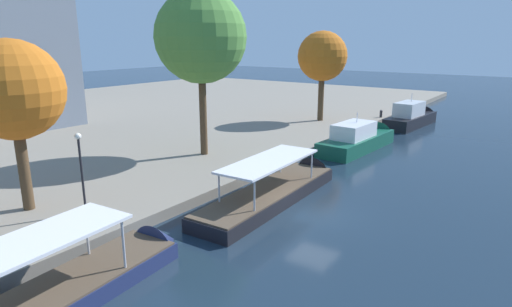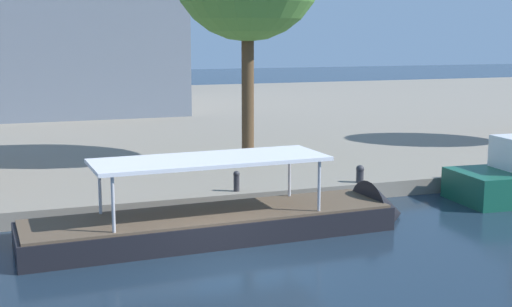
{
  "view_description": "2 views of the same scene",
  "coord_description": "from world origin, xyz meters",
  "px_view_note": "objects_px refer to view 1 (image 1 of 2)",
  "views": [
    {
      "loc": [
        -19.85,
        -10.16,
        9.3
      ],
      "look_at": [
        3.4,
        6.33,
        1.79
      ],
      "focal_mm": 30.28,
      "sensor_mm": 36.0,
      "label": 1
    },
    {
      "loc": [
        -5.78,
        -17.67,
        6.43
      ],
      "look_at": [
        3.06,
        6.9,
        1.96
      ],
      "focal_mm": 48.89,
      "sensor_mm": 36.0,
      "label": 2
    }
  ],
  "objects_px": {
    "tour_boat_1": "(56,302)",
    "mooring_bollard_2": "(242,168)",
    "tour_boat_2": "(278,193)",
    "tree_0": "(16,91)",
    "mooring_bollard_0": "(381,113)",
    "tree_1": "(200,37)",
    "lamp_post": "(82,171)",
    "mooring_bollard_1": "(284,153)",
    "motor_yacht_4": "(412,118)",
    "tree_2": "(321,57)",
    "motor_yacht_3": "(360,140)"
  },
  "relations": [
    {
      "from": "tour_boat_1",
      "to": "mooring_bollard_2",
      "type": "relative_size",
      "value": 17.31
    },
    {
      "from": "tour_boat_2",
      "to": "tree_0",
      "type": "height_order",
      "value": "tree_0"
    },
    {
      "from": "mooring_bollard_0",
      "to": "tree_1",
      "type": "distance_m",
      "value": 26.22
    },
    {
      "from": "tour_boat_2",
      "to": "lamp_post",
      "type": "relative_size",
      "value": 3.11
    },
    {
      "from": "mooring_bollard_0",
      "to": "mooring_bollard_1",
      "type": "height_order",
      "value": "mooring_bollard_0"
    },
    {
      "from": "mooring_bollard_0",
      "to": "mooring_bollard_2",
      "type": "height_order",
      "value": "mooring_bollard_0"
    },
    {
      "from": "tour_boat_1",
      "to": "mooring_bollard_0",
      "type": "height_order",
      "value": "tour_boat_1"
    },
    {
      "from": "motor_yacht_4",
      "to": "tree_0",
      "type": "xyz_separation_m",
      "value": [
        -38.45,
        8.76,
        6.0
      ]
    },
    {
      "from": "tree_1",
      "to": "tree_2",
      "type": "bearing_deg",
      "value": -2.22
    },
    {
      "from": "lamp_post",
      "to": "tree_0",
      "type": "xyz_separation_m",
      "value": [
        -1.26,
        2.88,
        3.93
      ]
    },
    {
      "from": "mooring_bollard_0",
      "to": "tree_1",
      "type": "xyz_separation_m",
      "value": [
        -24.18,
        5.63,
        8.44
      ]
    },
    {
      "from": "tour_boat_1",
      "to": "mooring_bollard_0",
      "type": "bearing_deg",
      "value": -0.21
    },
    {
      "from": "mooring_bollard_1",
      "to": "lamp_post",
      "type": "xyz_separation_m",
      "value": [
        -15.28,
        2.58,
        1.92
      ]
    },
    {
      "from": "mooring_bollard_0",
      "to": "tree_1",
      "type": "bearing_deg",
      "value": 166.89
    },
    {
      "from": "tour_boat_2",
      "to": "tour_boat_1",
      "type": "bearing_deg",
      "value": 176.24
    },
    {
      "from": "tree_1",
      "to": "tree_2",
      "type": "distance_m",
      "value": 18.37
    },
    {
      "from": "mooring_bollard_2",
      "to": "tour_boat_2",
      "type": "bearing_deg",
      "value": -105.92
    },
    {
      "from": "mooring_bollard_1",
      "to": "tour_boat_1",
      "type": "bearing_deg",
      "value": -171.83
    },
    {
      "from": "motor_yacht_4",
      "to": "lamp_post",
      "type": "xyz_separation_m",
      "value": [
        -37.2,
        5.88,
        2.07
      ]
    },
    {
      "from": "tree_2",
      "to": "motor_yacht_3",
      "type": "bearing_deg",
      "value": -132.82
    },
    {
      "from": "tour_boat_2",
      "to": "mooring_bollard_0",
      "type": "height_order",
      "value": "tour_boat_2"
    },
    {
      "from": "mooring_bollard_0",
      "to": "lamp_post",
      "type": "distance_m",
      "value": 36.95
    },
    {
      "from": "mooring_bollard_2",
      "to": "tree_0",
      "type": "distance_m",
      "value": 13.87
    },
    {
      "from": "motor_yacht_4",
      "to": "mooring_bollard_0",
      "type": "height_order",
      "value": "motor_yacht_4"
    },
    {
      "from": "mooring_bollard_0",
      "to": "mooring_bollard_1",
      "type": "xyz_separation_m",
      "value": [
        -21.55,
        -0.18,
        -0.09
      ]
    },
    {
      "from": "motor_yacht_4",
      "to": "motor_yacht_3",
      "type": "bearing_deg",
      "value": -177.85
    },
    {
      "from": "mooring_bollard_0",
      "to": "lamp_post",
      "type": "relative_size",
      "value": 0.2
    },
    {
      "from": "mooring_bollard_0",
      "to": "tree_0",
      "type": "distance_m",
      "value": 38.88
    },
    {
      "from": "motor_yacht_3",
      "to": "motor_yacht_4",
      "type": "height_order",
      "value": "motor_yacht_4"
    },
    {
      "from": "tour_boat_1",
      "to": "motor_yacht_4",
      "type": "xyz_separation_m",
      "value": [
        42.14,
        -0.39,
        0.61
      ]
    },
    {
      "from": "tour_boat_1",
      "to": "mooring_bollard_2",
      "type": "distance_m",
      "value": 15.43
    },
    {
      "from": "tour_boat_2",
      "to": "motor_yacht_4",
      "type": "distance_m",
      "value": 28.03
    },
    {
      "from": "lamp_post",
      "to": "tree_0",
      "type": "bearing_deg",
      "value": 113.56
    },
    {
      "from": "tree_0",
      "to": "lamp_post",
      "type": "bearing_deg",
      "value": -66.44
    },
    {
      "from": "lamp_post",
      "to": "tree_2",
      "type": "height_order",
      "value": "tree_2"
    },
    {
      "from": "lamp_post",
      "to": "tree_1",
      "type": "relative_size",
      "value": 0.34
    },
    {
      "from": "mooring_bollard_1",
      "to": "mooring_bollard_2",
      "type": "relative_size",
      "value": 0.9
    },
    {
      "from": "tour_boat_1",
      "to": "tree_1",
      "type": "xyz_separation_m",
      "value": [
        17.59,
        8.71,
        9.29
      ]
    },
    {
      "from": "motor_yacht_4",
      "to": "tree_1",
      "type": "relative_size",
      "value": 0.82
    },
    {
      "from": "tour_boat_2",
      "to": "motor_yacht_4",
      "type": "relative_size",
      "value": 1.31
    },
    {
      "from": "tour_boat_1",
      "to": "tree_2",
      "type": "xyz_separation_m",
      "value": [
        35.84,
        8.01,
        7.29
      ]
    },
    {
      "from": "mooring_bollard_0",
      "to": "tree_0",
      "type": "height_order",
      "value": "tree_0"
    },
    {
      "from": "tour_boat_1",
      "to": "mooring_bollard_1",
      "type": "relative_size",
      "value": 19.3
    },
    {
      "from": "lamp_post",
      "to": "tree_2",
      "type": "relative_size",
      "value": 0.44
    },
    {
      "from": "tour_boat_1",
      "to": "mooring_bollard_2",
      "type": "xyz_separation_m",
      "value": [
        15.1,
        3.05,
        0.81
      ]
    },
    {
      "from": "motor_yacht_3",
      "to": "mooring_bollard_2",
      "type": "distance_m",
      "value": 13.87
    },
    {
      "from": "motor_yacht_3",
      "to": "tree_0",
      "type": "distance_m",
      "value": 26.99
    },
    {
      "from": "tour_boat_1",
      "to": "motor_yacht_3",
      "type": "relative_size",
      "value": 1.27
    },
    {
      "from": "motor_yacht_4",
      "to": "mooring_bollard_0",
      "type": "distance_m",
      "value": 3.5
    },
    {
      "from": "tree_2",
      "to": "tree_0",
      "type": "bearing_deg",
      "value": 179.36
    }
  ]
}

